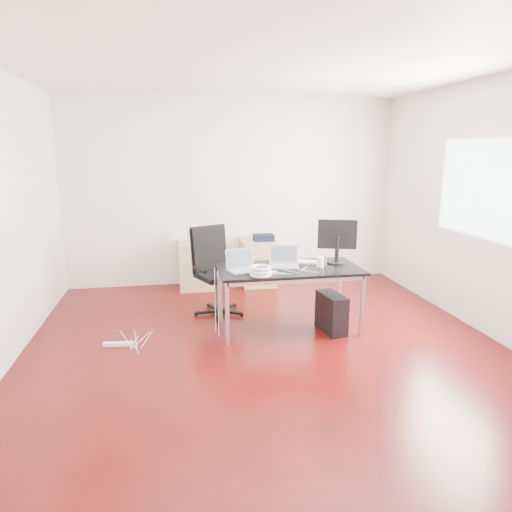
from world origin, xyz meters
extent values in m
plane|color=#3E0707|center=(0.00, 0.00, 0.00)|extent=(5.00, 5.00, 0.00)
plane|color=silver|center=(0.00, 0.00, 2.80)|extent=(5.00, 5.00, 0.00)
plane|color=silver|center=(0.00, 2.50, 1.40)|extent=(5.00, 0.00, 5.00)
plane|color=silver|center=(0.00, -2.50, 1.40)|extent=(5.00, 0.00, 5.00)
plane|color=silver|center=(2.50, 0.00, 1.40)|extent=(0.00, 5.00, 5.00)
plane|color=white|center=(2.48, 0.20, 1.60)|extent=(0.00, 1.50, 1.50)
cube|color=black|center=(0.36, 0.42, 0.71)|extent=(1.60, 0.80, 0.03)
cube|color=silver|center=(-0.39, 0.07, 0.35)|extent=(0.04, 0.04, 0.70)
cube|color=silver|center=(-0.39, 0.77, 0.35)|extent=(0.04, 0.04, 0.70)
cube|color=silver|center=(1.11, 0.07, 0.35)|extent=(0.04, 0.04, 0.70)
cube|color=silver|center=(1.11, 0.77, 0.35)|extent=(0.04, 0.04, 0.70)
cylinder|color=black|center=(-0.38, 1.05, 0.23)|extent=(0.06, 0.06, 0.47)
cube|color=black|center=(-0.38, 1.05, 0.50)|extent=(0.63, 0.62, 0.06)
cube|color=black|center=(-0.47, 1.25, 0.81)|extent=(0.46, 0.28, 0.55)
cube|color=#A28C51|center=(-0.60, 2.23, 0.35)|extent=(0.50, 0.50, 0.70)
cube|color=#A28C51|center=(0.34, 2.23, 0.35)|extent=(0.50, 0.50, 0.70)
cube|color=black|center=(0.82, 0.26, 0.22)|extent=(0.26, 0.47, 0.44)
cylinder|color=black|center=(-0.28, 2.25, 0.14)|extent=(0.32, 0.32, 0.28)
cube|color=white|center=(-1.54, 0.27, 0.02)|extent=(0.31, 0.10, 0.04)
cube|color=silver|center=(-0.17, 0.33, 0.74)|extent=(0.38, 0.31, 0.01)
cube|color=silver|center=(-0.20, 0.45, 0.85)|extent=(0.33, 0.13, 0.22)
cube|color=#475166|center=(-0.20, 0.44, 0.85)|extent=(0.29, 0.11, 0.18)
cube|color=silver|center=(0.30, 0.45, 0.74)|extent=(0.37, 0.30, 0.01)
cube|color=silver|center=(0.33, 0.56, 0.85)|extent=(0.33, 0.12, 0.22)
cube|color=#475166|center=(0.33, 0.56, 0.85)|extent=(0.29, 0.10, 0.18)
cylinder|color=black|center=(0.96, 0.54, 0.74)|extent=(0.26, 0.26, 0.02)
cylinder|color=black|center=(0.96, 0.54, 0.90)|extent=(0.05, 0.05, 0.30)
cube|color=black|center=(0.96, 0.55, 1.07)|extent=(0.44, 0.18, 0.34)
cube|color=#475166|center=(0.96, 0.58, 1.07)|extent=(0.38, 0.12, 0.29)
cube|color=white|center=(0.54, 0.62, 0.74)|extent=(0.46, 0.28, 0.02)
cylinder|color=white|center=(0.71, 0.37, 0.79)|extent=(0.10, 0.10, 0.12)
cylinder|color=#4F341B|center=(0.77, 0.46, 0.78)|extent=(0.08, 0.08, 0.10)
torus|color=white|center=(-0.02, 0.13, 0.75)|extent=(0.24, 0.24, 0.04)
torus|color=white|center=(-0.02, 0.13, 0.78)|extent=(0.23, 0.23, 0.04)
torus|color=white|center=(-0.02, 0.13, 0.82)|extent=(0.22, 0.22, 0.04)
cube|color=white|center=(0.12, 0.19, 0.74)|extent=(0.08, 0.08, 0.03)
cube|color=#9E9E9E|center=(-0.67, 2.20, 0.79)|extent=(0.11, 0.10, 0.18)
cube|color=black|center=(0.41, 2.18, 0.74)|extent=(0.31, 0.25, 0.09)
camera|label=1|loc=(-0.90, -4.41, 2.02)|focal=32.00mm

